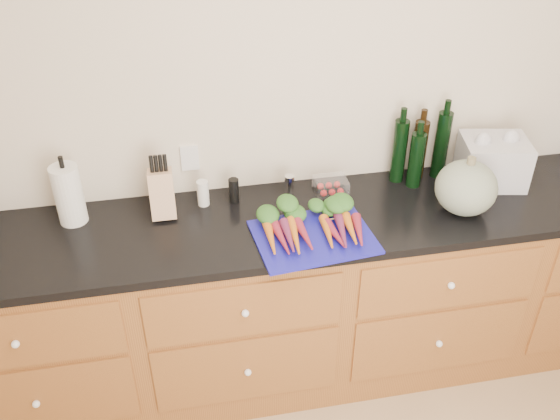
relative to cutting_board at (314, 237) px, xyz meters
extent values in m
cube|color=beige|center=(0.13, 0.48, 0.35)|extent=(4.10, 0.05, 2.60)
cube|color=brown|center=(0.13, 0.16, -0.50)|extent=(3.60, 0.60, 0.90)
cube|color=brown|center=(-1.22, -0.15, -0.23)|extent=(0.82, 0.01, 0.28)
sphere|color=white|center=(-1.22, -0.16, -0.23)|extent=(0.03, 0.03, 0.03)
cube|color=brown|center=(-1.22, -0.15, -0.59)|extent=(0.82, 0.01, 0.38)
sphere|color=white|center=(-1.22, -0.16, -0.59)|extent=(0.03, 0.03, 0.03)
cube|color=brown|center=(-0.32, -0.15, -0.23)|extent=(0.82, 0.01, 0.28)
sphere|color=white|center=(-0.32, -0.16, -0.23)|extent=(0.03, 0.03, 0.03)
cube|color=brown|center=(-0.32, -0.15, -0.59)|extent=(0.82, 0.01, 0.38)
sphere|color=white|center=(-0.32, -0.16, -0.59)|extent=(0.03, 0.03, 0.03)
cube|color=brown|center=(0.58, -0.15, -0.23)|extent=(0.82, 0.01, 0.28)
sphere|color=white|center=(0.58, -0.16, -0.23)|extent=(0.03, 0.03, 0.03)
cube|color=brown|center=(0.58, -0.15, -0.59)|extent=(0.82, 0.01, 0.38)
sphere|color=white|center=(0.58, -0.16, -0.59)|extent=(0.03, 0.03, 0.03)
cube|color=black|center=(0.13, 0.16, -0.03)|extent=(3.64, 0.62, 0.04)
cube|color=#161598|center=(0.00, 0.00, 0.00)|extent=(0.52, 0.41, 0.01)
cone|color=orange|center=(-0.18, -0.02, 0.03)|extent=(0.04, 0.21, 0.04)
cone|color=maroon|center=(-0.15, -0.02, 0.03)|extent=(0.04, 0.21, 0.04)
cone|color=#6D2148|center=(-0.11, -0.02, 0.03)|extent=(0.04, 0.21, 0.04)
cone|color=orange|center=(-0.08, -0.02, 0.03)|extent=(0.04, 0.21, 0.04)
cone|color=maroon|center=(-0.05, -0.02, 0.03)|extent=(0.04, 0.21, 0.04)
ellipsoid|color=#1D5721|center=(-0.11, 0.14, 0.04)|extent=(0.21, 0.12, 0.06)
cone|color=orange|center=(0.05, -0.02, 0.03)|extent=(0.04, 0.21, 0.04)
cone|color=maroon|center=(0.08, -0.02, 0.03)|extent=(0.04, 0.21, 0.04)
cone|color=#6D2148|center=(0.11, -0.02, 0.03)|extent=(0.04, 0.21, 0.04)
cone|color=orange|center=(0.15, -0.02, 0.03)|extent=(0.04, 0.21, 0.04)
cone|color=maroon|center=(0.18, -0.02, 0.03)|extent=(0.04, 0.21, 0.04)
ellipsoid|color=#1D5721|center=(0.11, 0.14, 0.04)|extent=(0.21, 0.12, 0.06)
ellipsoid|color=slate|center=(0.69, 0.07, 0.11)|extent=(0.27, 0.27, 0.24)
cylinder|color=white|center=(-0.99, 0.32, 0.13)|extent=(0.12, 0.12, 0.27)
cube|color=tan|center=(-0.61, 0.30, 0.10)|extent=(0.10, 0.10, 0.21)
cylinder|color=silver|center=(-0.43, 0.34, 0.05)|extent=(0.05, 0.05, 0.12)
cylinder|color=black|center=(-0.29, 0.34, 0.05)|extent=(0.05, 0.05, 0.12)
cylinder|color=white|center=(-0.03, 0.34, 0.05)|extent=(0.05, 0.05, 0.10)
cube|color=white|center=(0.16, 0.33, 0.03)|extent=(0.15, 0.12, 0.07)
cylinder|color=black|center=(0.50, 0.38, 0.15)|extent=(0.07, 0.07, 0.31)
cylinder|color=black|center=(0.60, 0.39, 0.14)|extent=(0.07, 0.07, 0.29)
cylinder|color=black|center=(0.70, 0.38, 0.16)|extent=(0.07, 0.07, 0.33)
cylinder|color=black|center=(0.56, 0.32, 0.13)|extent=(0.07, 0.07, 0.27)
camera|label=1|loc=(-0.53, -2.01, 1.58)|focal=40.00mm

